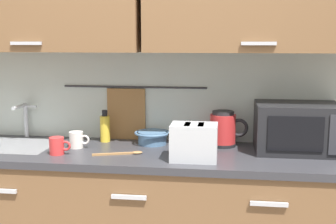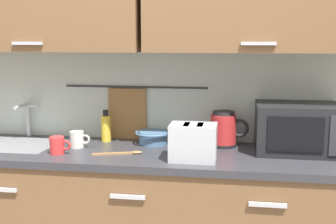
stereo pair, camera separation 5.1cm
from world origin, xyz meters
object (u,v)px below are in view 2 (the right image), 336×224
object	(u,v)px
electric_kettle	(224,129)
wooden_spoon	(124,153)
microwave	(298,128)
toaster	(193,142)
mixing_bowl	(153,137)
mug_by_kettle	(77,139)
dish_soap_bottle	(106,128)
mug_near_sink	(58,145)

from	to	relation	value
electric_kettle	wooden_spoon	bearing A→B (deg)	-153.57
microwave	toaster	xyz separation A→B (m)	(-0.56, -0.26, -0.04)
mixing_bowl	mug_by_kettle	world-z (taller)	mug_by_kettle
microwave	wooden_spoon	world-z (taller)	microwave
toaster	wooden_spoon	size ratio (longest dim) A/B	0.95
dish_soap_bottle	mug_near_sink	distance (m)	0.38
electric_kettle	mug_by_kettle	xyz separation A→B (m)	(-0.84, -0.16, -0.05)
mug_by_kettle	wooden_spoon	world-z (taller)	mug_by_kettle
mug_near_sink	mug_by_kettle	bearing A→B (deg)	70.27
mixing_bowl	wooden_spoon	world-z (taller)	mixing_bowl
wooden_spoon	microwave	bearing A→B (deg)	11.86
mixing_bowl	microwave	bearing A→B (deg)	-3.88
dish_soap_bottle	wooden_spoon	xyz separation A→B (m)	(0.18, -0.28, -0.08)
electric_kettle	wooden_spoon	world-z (taller)	electric_kettle
microwave	electric_kettle	size ratio (longest dim) A/B	2.03
mug_by_kettle	mug_near_sink	bearing A→B (deg)	-109.73
mixing_bowl	mug_near_sink	bearing A→B (deg)	-147.24
electric_kettle	wooden_spoon	xyz separation A→B (m)	(-0.54, -0.27, -0.10)
mug_near_sink	mixing_bowl	world-z (taller)	mug_near_sink
mug_near_sink	toaster	world-z (taller)	toaster
mixing_bowl	wooden_spoon	xyz separation A→B (m)	(-0.11, -0.26, -0.04)
toaster	mixing_bowl	bearing A→B (deg)	130.99
toaster	electric_kettle	bearing A→B (deg)	65.46
microwave	toaster	distance (m)	0.62
mixing_bowl	mug_by_kettle	bearing A→B (deg)	-160.26
electric_kettle	toaster	size ratio (longest dim) A/B	0.89
electric_kettle	mug_near_sink	size ratio (longest dim) A/B	1.89
dish_soap_bottle	mug_near_sink	size ratio (longest dim) A/B	1.63
mug_near_sink	toaster	size ratio (longest dim) A/B	0.47
mug_by_kettle	microwave	bearing A→B (deg)	4.28
toaster	mug_by_kettle	distance (m)	0.71
mixing_bowl	dish_soap_bottle	bearing A→B (deg)	175.19
microwave	mug_near_sink	xyz separation A→B (m)	(-1.31, -0.25, -0.09)
electric_kettle	dish_soap_bottle	xyz separation A→B (m)	(-0.72, 0.01, -0.01)
microwave	mixing_bowl	bearing A→B (deg)	176.12
mug_near_sink	wooden_spoon	distance (m)	0.36
microwave	wooden_spoon	bearing A→B (deg)	-168.14
mug_near_sink	wooden_spoon	bearing A→B (deg)	7.84
mug_near_sink	mixing_bowl	size ratio (longest dim) A/B	0.56
mug_by_kettle	dish_soap_bottle	bearing A→B (deg)	55.66
microwave	wooden_spoon	size ratio (longest dim) A/B	1.70
wooden_spoon	toaster	bearing A→B (deg)	-8.78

